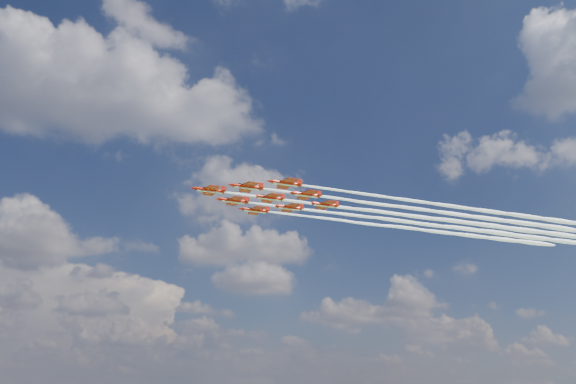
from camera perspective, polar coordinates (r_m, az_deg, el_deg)
name	(u,v)px	position (r m, az deg, el deg)	size (l,w,h in m)	color
jet_lead	(397,214)	(183.85, 10.99, -2.20)	(128.88, 24.01, 2.61)	red
jet_row2_port	(432,211)	(183.60, 14.46, -1.91)	(128.88, 24.01, 2.61)	red
jet_row2_starb	(409,222)	(193.91, 12.21, -3.02)	(128.88, 24.01, 2.61)	red
jet_row3_port	(469,209)	(184.03, 17.92, -1.61)	(128.88, 24.01, 2.61)	red
jet_row3_centre	(443,220)	(193.86, 15.50, -2.74)	(128.88, 24.01, 2.61)	red
jet_row3_starb	(420,230)	(204.08, 13.31, -3.75)	(128.88, 24.01, 2.61)	red
jet_row4_port	(478,217)	(194.45, 18.78, -2.46)	(128.88, 24.01, 2.61)	red
jet_row4_starb	(453,228)	(204.21, 16.43, -3.49)	(128.88, 24.01, 2.61)	red
jet_tail	(487,225)	(204.96, 19.54, -3.21)	(128.88, 24.01, 2.61)	red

